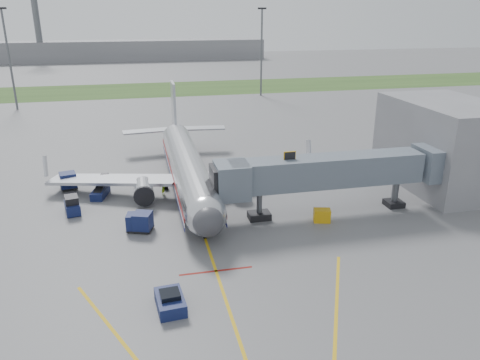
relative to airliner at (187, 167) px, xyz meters
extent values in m
plane|color=#565659|center=(0.00, -15.25, -2.65)|extent=(400.00, 400.00, 0.00)
cube|color=#2D4C1E|center=(0.00, 74.75, -2.64)|extent=(300.00, 25.00, 0.01)
cube|color=gold|center=(0.00, -17.25, -2.64)|extent=(0.25, 50.00, 0.01)
cube|color=maroon|center=(0.00, -19.25, -2.64)|extent=(6.00, 0.25, 0.01)
cube|color=gold|center=(6.00, -29.25, -2.64)|extent=(9.52, 20.04, 0.01)
cylinder|color=silver|center=(0.00, -0.25, 0.05)|extent=(3.80, 28.00, 3.80)
sphere|color=silver|center=(0.00, -14.25, 0.05)|extent=(3.80, 3.80, 3.80)
sphere|color=#38383D|center=(0.00, -15.55, 0.05)|extent=(2.74, 2.74, 2.74)
cube|color=black|center=(0.00, -14.65, 0.60)|extent=(2.20, 1.20, 0.55)
cone|color=silver|center=(0.00, 16.25, 0.05)|extent=(3.80, 5.00, 3.80)
cube|color=#B7BAC1|center=(0.00, 15.75, 4.05)|extent=(0.35, 4.20, 7.00)
cube|color=#B7BAC1|center=(-8.50, -0.25, -0.85)|extent=(15.10, 8.59, 1.13)
cube|color=#B7BAC1|center=(8.50, -0.25, -0.85)|extent=(15.10, 8.59, 1.13)
cylinder|color=silver|center=(-5.20, -3.25, -1.30)|extent=(2.10, 3.60, 2.10)
cylinder|color=silver|center=(5.20, -3.25, -1.30)|extent=(2.10, 3.60, 2.10)
cube|color=maroon|center=(1.92, -0.25, -0.30)|extent=(0.05, 28.00, 0.45)
cube|color=#0E105F|center=(1.92, -0.25, -1.20)|extent=(0.05, 28.00, 0.35)
cylinder|color=black|center=(0.00, -13.25, -2.35)|extent=(0.28, 0.70, 0.70)
cylinder|color=black|center=(-2.60, 0.25, -2.20)|extent=(0.50, 1.00, 1.00)
cylinder|color=black|center=(2.60, 0.25, -2.20)|extent=(0.50, 1.00, 1.00)
cube|color=slate|center=(13.00, -10.25, 1.95)|extent=(20.00, 3.00, 3.00)
cube|color=slate|center=(3.20, -10.25, 1.75)|extent=(3.20, 3.60, 3.40)
cube|color=black|center=(2.00, -10.25, 1.75)|extent=(1.60, 3.00, 2.80)
cube|color=#C58E0B|center=(9.00, -10.25, 3.75)|extent=(1.20, 0.15, 1.00)
cylinder|color=#595B60|center=(6.00, -10.25, -1.10)|extent=(0.56, 0.56, 3.10)
cube|color=black|center=(6.00, -10.25, -2.30)|extent=(2.20, 1.60, 0.70)
cylinder|color=#595B60|center=(21.00, -10.25, -1.10)|extent=(0.70, 0.70, 3.10)
cube|color=black|center=(21.00, -10.25, -2.35)|extent=(1.80, 1.80, 0.60)
cube|color=slate|center=(25.00, -10.25, 1.95)|extent=(3.00, 4.00, 3.40)
cube|color=slate|center=(30.00, -5.25, 2.35)|extent=(10.00, 16.00, 10.00)
cylinder|color=#595B60|center=(-30.00, 54.75, 7.35)|extent=(0.44, 0.44, 20.00)
cube|color=black|center=(-30.00, 54.75, 17.55)|extent=(2.00, 0.40, 0.40)
cylinder|color=#595B60|center=(25.00, 59.75, 7.35)|extent=(0.44, 0.44, 20.00)
cube|color=black|center=(25.00, 59.75, 17.55)|extent=(2.00, 0.40, 0.40)
cube|color=slate|center=(-10.00, 154.75, 1.35)|extent=(120.00, 14.00, 8.00)
cylinder|color=#595B60|center=(-40.00, 149.75, 11.35)|extent=(2.40, 2.40, 28.00)
cube|color=#0E1F3E|center=(-4.00, -23.46, -2.17)|extent=(2.15, 3.24, 0.94)
cube|color=black|center=(-4.00, -23.46, -1.57)|extent=(1.49, 1.49, 0.43)
cylinder|color=black|center=(-4.68, -24.63, -2.30)|extent=(0.25, 0.70, 0.69)
cylinder|color=black|center=(-3.14, -24.50, -2.30)|extent=(0.25, 0.70, 0.69)
cylinder|color=black|center=(-4.87, -22.41, -2.30)|extent=(0.25, 0.70, 0.69)
cylinder|color=black|center=(-3.33, -22.28, -2.30)|extent=(0.25, 0.70, 0.69)
cube|color=#0E1F3E|center=(-12.55, -4.63, -2.06)|extent=(1.91, 2.89, 1.07)
cube|color=black|center=(-12.55, -4.63, -1.15)|extent=(1.60, 1.93, 0.75)
cylinder|color=black|center=(-12.87, -5.68, -2.38)|extent=(0.34, 0.57, 0.53)
cylinder|color=black|center=(-11.83, -5.46, -2.38)|extent=(0.34, 0.57, 0.53)
cylinder|color=black|center=(-13.27, -3.80, -2.38)|extent=(0.34, 0.57, 0.53)
cylinder|color=black|center=(-12.23, -3.58, -2.38)|extent=(0.34, 0.57, 0.53)
cube|color=#0E1F3E|center=(-5.53, -10.47, -1.63)|extent=(2.11, 2.11, 1.65)
cube|color=black|center=(-5.53, -10.47, -2.45)|extent=(2.17, 2.17, 0.13)
cylinder|color=black|center=(-6.34, -10.87, -2.50)|extent=(0.32, 0.36, 0.30)
cylinder|color=black|center=(-5.13, -11.29, -2.50)|extent=(0.32, 0.36, 0.30)
cylinder|color=black|center=(-5.92, -9.66, -2.50)|extent=(0.32, 0.36, 0.30)
cylinder|color=black|center=(-4.71, -10.08, -2.50)|extent=(0.32, 0.36, 0.30)
cube|color=#0E1F3E|center=(-6.25, -10.21, -1.72)|extent=(1.75, 1.75, 1.52)
cube|color=black|center=(-6.25, -10.21, -2.47)|extent=(1.81, 1.81, 0.12)
cylinder|color=black|center=(-6.93, -10.68, -2.51)|extent=(0.26, 0.31, 0.27)
cylinder|color=black|center=(-5.77, -10.89, -2.51)|extent=(0.26, 0.31, 0.27)
cylinder|color=black|center=(-6.72, -9.53, -2.51)|extent=(0.26, 0.31, 0.27)
cylinder|color=black|center=(-5.57, -9.73, -2.51)|extent=(0.26, 0.31, 0.27)
cube|color=#0E1F3E|center=(-13.77, 2.82, -1.56)|extent=(2.13, 2.13, 1.77)
cube|color=black|center=(-13.77, 2.82, -2.44)|extent=(2.20, 2.20, 0.14)
cylinder|color=black|center=(-14.28, 2.00, -2.49)|extent=(0.32, 0.37, 0.32)
cylinder|color=black|center=(-12.94, 2.31, -2.49)|extent=(0.32, 0.37, 0.32)
cylinder|color=black|center=(-14.59, 3.34, -2.49)|extent=(0.32, 0.37, 0.32)
cylinder|color=black|center=(-13.26, 3.65, -2.49)|extent=(0.32, 0.37, 0.32)
cube|color=#0E1F3E|center=(-10.00, -0.45, -2.21)|extent=(2.10, 3.67, 0.86)
cube|color=black|center=(-9.89, 0.02, -1.30)|extent=(1.73, 3.97, 1.36)
cylinder|color=black|center=(-10.76, -1.55, -2.38)|extent=(0.33, 0.57, 0.54)
cylinder|color=black|center=(-9.82, -1.78, -2.38)|extent=(0.33, 0.57, 0.54)
cylinder|color=black|center=(-10.18, 0.88, -2.38)|extent=(0.33, 0.57, 0.54)
cylinder|color=black|center=(-9.25, 0.65, -2.38)|extent=(0.33, 0.57, 0.54)
cube|color=#C58E0B|center=(11.93, -12.25, -2.00)|extent=(1.85, 1.46, 1.30)
cylinder|color=black|center=(11.40, -12.11, -2.48)|extent=(0.29, 0.37, 0.32)
cylinder|color=black|center=(12.45, -12.39, -2.48)|extent=(0.29, 0.37, 0.32)
imported|color=#A2DF1A|center=(-3.00, -1.51, -1.89)|extent=(0.59, 0.66, 1.51)
camera|label=1|loc=(-5.34, -51.89, 17.25)|focal=35.00mm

